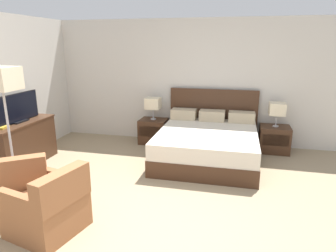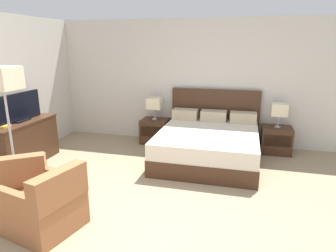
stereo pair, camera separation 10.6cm
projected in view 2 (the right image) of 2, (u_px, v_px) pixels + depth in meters
The scene contains 13 objects.
ground_plane at pixel (123, 243), 3.13m from camera, with size 10.73×10.73×0.00m, color #998466.
wall_back at pixel (189, 82), 6.16m from camera, with size 6.74×0.06×2.51m, color beige.
bed at pixel (209, 143), 5.35m from camera, with size 1.77×1.97×1.14m.
nightstand_left at pixel (155, 131), 6.29m from camera, with size 0.55×0.46×0.50m.
nightstand_right at pixel (276, 140), 5.70m from camera, with size 0.55×0.46×0.50m.
table_lamp_left at pixel (155, 103), 6.13m from camera, with size 0.29×0.29×0.45m.
table_lamp_right at pixel (279, 110), 5.54m from camera, with size 0.29×0.29×0.45m.
dresser at pixel (23, 142), 5.12m from camera, with size 0.50×1.30×0.76m.
tv at pixel (19, 108), 4.97m from camera, with size 0.18×0.97×0.48m.
book_red_cover at pixel (2, 126), 4.66m from camera, with size 0.21×0.18×0.03m, color gold.
armchair_by_window at pixel (19, 186), 3.76m from camera, with size 0.96×0.96×0.76m.
armchair_companion at pixel (47, 207), 3.28m from camera, with size 0.83×0.82×0.76m.
floor_lamp at pixel (3, 84), 4.02m from camera, with size 0.39×0.39×1.73m.
Camera 2 is at (1.13, -2.49, 2.01)m, focal length 32.00 mm.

